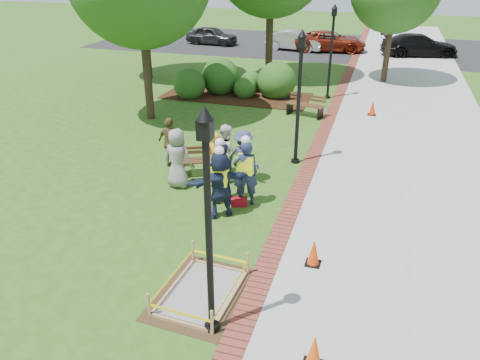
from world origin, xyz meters
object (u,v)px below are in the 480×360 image
(wet_concrete_pad, at_px, (201,285))
(cone_front, at_px, (314,352))
(hivis_worker_a, at_px, (220,182))
(hivis_worker_b, at_px, (245,171))
(hivis_worker_c, at_px, (220,171))
(lamp_near, at_px, (208,212))
(bench_near, at_px, (206,166))

(wet_concrete_pad, xyz_separation_m, cone_front, (2.46, -1.20, 0.11))
(cone_front, xyz_separation_m, hivis_worker_a, (-3.15, 4.33, 0.63))
(hivis_worker_b, height_order, hivis_worker_c, hivis_worker_b)
(lamp_near, bearing_deg, hivis_worker_b, 99.20)
(wet_concrete_pad, xyz_separation_m, hivis_worker_b, (-0.24, 3.93, 0.75))
(cone_front, distance_m, hivis_worker_a, 5.39)
(cone_front, relative_size, hivis_worker_b, 0.35)
(wet_concrete_pad, distance_m, cone_front, 2.74)
(bench_near, height_order, cone_front, bench_near)
(hivis_worker_a, bearing_deg, cone_front, -54.03)
(wet_concrete_pad, height_order, hivis_worker_c, hivis_worker_c)
(lamp_near, height_order, hivis_worker_b, lamp_near)
(wet_concrete_pad, xyz_separation_m, hivis_worker_a, (-0.69, 3.13, 0.74))
(cone_front, bearing_deg, lamp_near, 169.59)
(lamp_near, distance_m, hivis_worker_a, 4.43)
(bench_near, bearing_deg, cone_front, -56.22)
(bench_near, distance_m, hivis_worker_b, 2.39)
(wet_concrete_pad, relative_size, hivis_worker_b, 1.20)
(lamp_near, relative_size, hivis_worker_b, 2.13)
(hivis_worker_a, bearing_deg, hivis_worker_b, 60.68)
(hivis_worker_a, bearing_deg, hivis_worker_c, 108.72)
(cone_front, distance_m, hivis_worker_c, 6.13)
(bench_near, bearing_deg, lamp_near, -68.23)
(bench_near, distance_m, lamp_near, 7.10)
(cone_front, height_order, hivis_worker_a, hivis_worker_a)
(bench_near, xyz_separation_m, cone_front, (4.43, -6.62, 0.07))
(lamp_near, xyz_separation_m, hivis_worker_c, (-1.47, 4.72, -1.55))
(cone_front, bearing_deg, hivis_worker_b, 117.74)
(cone_front, bearing_deg, hivis_worker_a, 125.97)
(wet_concrete_pad, distance_m, bench_near, 5.76)
(bench_near, bearing_deg, hivis_worker_a, -60.71)
(bench_near, xyz_separation_m, hivis_worker_a, (1.28, -2.28, 0.70))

